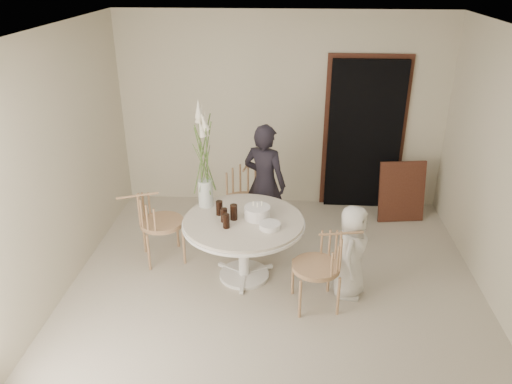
# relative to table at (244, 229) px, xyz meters

# --- Properties ---
(ground) EXTENTS (4.50, 4.50, 0.00)m
(ground) POSITION_rel_table_xyz_m (0.35, -0.25, -0.62)
(ground) COLOR beige
(ground) RESTS_ON ground
(room_shell) EXTENTS (4.50, 4.50, 4.50)m
(room_shell) POSITION_rel_table_xyz_m (0.35, -0.25, 1.00)
(room_shell) COLOR silver
(room_shell) RESTS_ON ground
(doorway) EXTENTS (1.00, 0.10, 2.10)m
(doorway) POSITION_rel_table_xyz_m (1.50, 1.94, 0.43)
(doorway) COLOR black
(doorway) RESTS_ON ground
(door_trim) EXTENTS (1.12, 0.03, 2.22)m
(door_trim) POSITION_rel_table_xyz_m (1.50, 1.98, 0.49)
(door_trim) COLOR #562B1D
(door_trim) RESTS_ON ground
(table) EXTENTS (1.33, 1.33, 0.73)m
(table) POSITION_rel_table_xyz_m (0.00, 0.00, 0.00)
(table) COLOR white
(table) RESTS_ON ground
(picture_frame) EXTENTS (0.65, 0.28, 0.83)m
(picture_frame) POSITION_rel_table_xyz_m (2.01, 1.52, -0.20)
(picture_frame) COLOR #562B1D
(picture_frame) RESTS_ON ground
(chair_far) EXTENTS (0.58, 0.62, 0.96)m
(chair_far) POSITION_rel_table_xyz_m (-0.06, 0.96, 0.01)
(chair_far) COLOR tan
(chair_far) RESTS_ON ground
(chair_right) EXTENTS (0.56, 0.52, 0.85)m
(chair_right) POSITION_rel_table_xyz_m (0.89, -0.43, -0.07)
(chair_right) COLOR tan
(chair_right) RESTS_ON ground
(chair_left) EXTENTS (0.64, 0.62, 0.89)m
(chair_left) POSITION_rel_table_xyz_m (-1.11, 0.27, -0.04)
(chair_left) COLOR tan
(chair_left) RESTS_ON ground
(girl) EXTENTS (0.65, 0.55, 1.52)m
(girl) POSITION_rel_table_xyz_m (0.18, 0.89, 0.15)
(girl) COLOR black
(girl) RESTS_ON ground
(boy) EXTENTS (0.46, 0.58, 1.04)m
(boy) POSITION_rel_table_xyz_m (1.14, -0.24, -0.10)
(boy) COLOR silver
(boy) RESTS_ON ground
(birthday_cake) EXTENTS (0.28, 0.28, 0.18)m
(birthday_cake) POSITION_rel_table_xyz_m (0.14, 0.04, 0.18)
(birthday_cake) COLOR white
(birthday_cake) RESTS_ON table
(cola_tumbler_a) EXTENTS (0.08, 0.08, 0.15)m
(cola_tumbler_a) POSITION_rel_table_xyz_m (-0.20, -0.06, 0.19)
(cola_tumbler_a) COLOR black
(cola_tumbler_a) RESTS_ON table
(cola_tumbler_b) EXTENTS (0.09, 0.09, 0.15)m
(cola_tumbler_b) POSITION_rel_table_xyz_m (-0.16, -0.19, 0.19)
(cola_tumbler_b) COLOR black
(cola_tumbler_b) RESTS_ON table
(cola_tumbler_c) EXTENTS (0.09, 0.09, 0.16)m
(cola_tumbler_c) POSITION_rel_table_xyz_m (-0.27, 0.10, 0.19)
(cola_tumbler_c) COLOR black
(cola_tumbler_c) RESTS_ON table
(cola_tumbler_d) EXTENTS (0.09, 0.09, 0.17)m
(cola_tumbler_d) POSITION_rel_table_xyz_m (-0.10, -0.00, 0.20)
(cola_tumbler_d) COLOR black
(cola_tumbler_d) RESTS_ON table
(plate_stack) EXTENTS (0.27, 0.27, 0.06)m
(plate_stack) POSITION_rel_table_xyz_m (0.29, -0.17, 0.14)
(plate_stack) COLOR white
(plate_stack) RESTS_ON table
(flower_vase) EXTENTS (0.17, 0.17, 1.23)m
(flower_vase) POSITION_rel_table_xyz_m (-0.46, 0.31, 0.66)
(flower_vase) COLOR silver
(flower_vase) RESTS_ON table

